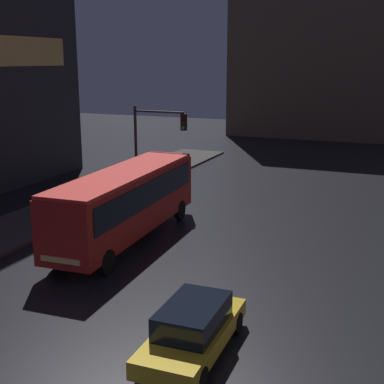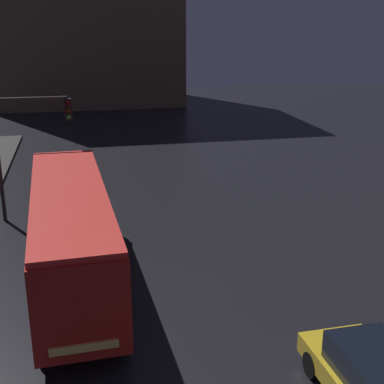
# 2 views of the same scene
# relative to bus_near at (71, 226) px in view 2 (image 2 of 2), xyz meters

# --- Properties ---
(bus_near) EXTENTS (2.84, 10.67, 3.21)m
(bus_near) POSITION_rel_bus_near_xyz_m (0.00, 0.00, 0.00)
(bus_near) COLOR #AD1E19
(bus_near) RESTS_ON ground
(traffic_light_main) EXTENTS (3.21, 0.35, 5.51)m
(traffic_light_main) POSITION_rel_bus_near_xyz_m (-1.76, 6.33, 1.77)
(traffic_light_main) COLOR #2D2D2D
(traffic_light_main) RESTS_ON ground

